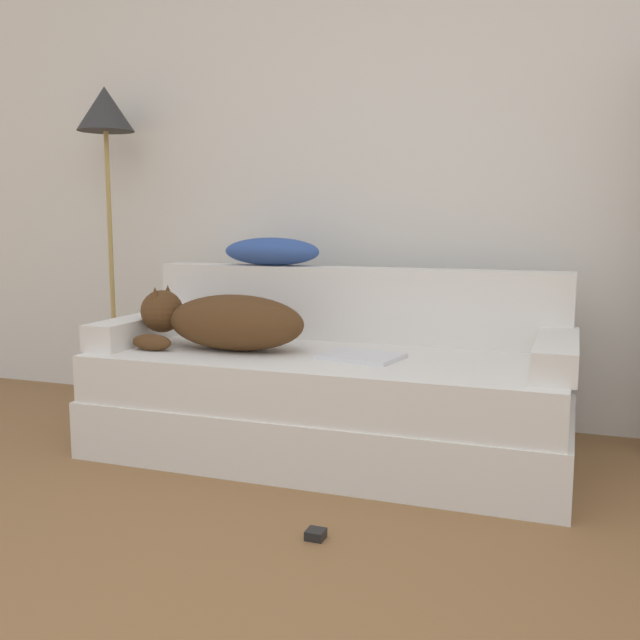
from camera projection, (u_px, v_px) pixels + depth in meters
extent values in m
cube|color=silver|center=(416.00, 139.00, 3.38)|extent=(7.80, 0.06, 2.70)
cube|color=silver|center=(328.00, 426.00, 2.97)|extent=(1.94, 0.84, 0.24)
cube|color=silver|center=(327.00, 376.00, 2.93)|extent=(1.90, 0.80, 0.19)
cube|color=silver|center=(353.00, 304.00, 3.23)|extent=(1.90, 0.15, 0.33)
cube|color=silver|center=(141.00, 328.00, 3.21)|extent=(0.15, 0.65, 0.11)
cube|color=silver|center=(557.00, 354.00, 2.61)|extent=(0.15, 0.65, 0.11)
ellipsoid|color=#513319|center=(236.00, 323.00, 2.98)|extent=(0.61, 0.29, 0.23)
sphere|color=#513319|center=(162.00, 311.00, 3.09)|extent=(0.18, 0.18, 0.18)
cone|color=#513319|center=(155.00, 297.00, 3.03)|extent=(0.06, 0.06, 0.08)
cone|color=#513319|center=(168.00, 294.00, 3.13)|extent=(0.06, 0.06, 0.08)
ellipsoid|color=#513319|center=(152.00, 342.00, 2.98)|extent=(0.18, 0.07, 0.07)
cube|color=silver|center=(361.00, 356.00, 2.81)|extent=(0.34, 0.27, 0.02)
ellipsoid|color=#335199|center=(272.00, 251.00, 3.34)|extent=(0.47, 0.20, 0.13)
cylinder|color=tan|center=(117.00, 398.00, 3.86)|extent=(0.22, 0.22, 0.02)
cylinder|color=tan|center=(111.00, 267.00, 3.76)|extent=(0.02, 0.02, 1.40)
cone|color=#333333|center=(105.00, 109.00, 3.65)|extent=(0.29, 0.29, 0.22)
cube|color=black|center=(316.00, 534.00, 2.19)|extent=(0.06, 0.06, 0.03)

